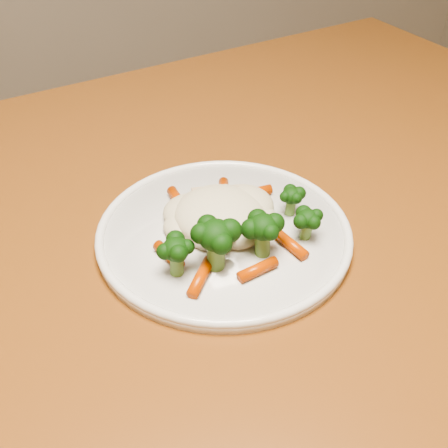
{
  "coord_description": "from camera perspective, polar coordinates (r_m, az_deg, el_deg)",
  "views": [
    {
      "loc": [
        -0.18,
        -0.43,
        1.15
      ],
      "look_at": [
        -0.02,
        0.03,
        0.77
      ],
      "focal_mm": 45.0,
      "sensor_mm": 36.0,
      "label": 1
    }
  ],
  "objects": [
    {
      "name": "dining_table",
      "position": [
        0.73,
        -0.88,
        -4.19
      ],
      "size": [
        1.41,
        1.08,
        0.75
      ],
      "rotation": [
        0.0,
        0.0,
        0.19
      ],
      "color": "brown",
      "rests_on": "ground"
    },
    {
      "name": "plate",
      "position": [
        0.62,
        0.0,
        -1.05
      ],
      "size": [
        0.28,
        0.28,
        0.01
      ],
      "primitive_type": "cylinder",
      "color": "white",
      "rests_on": "dining_table"
    },
    {
      "name": "meal",
      "position": [
        0.6,
        0.32,
        0.4
      ],
      "size": [
        0.19,
        0.18,
        0.05
      ],
      "color": "beige",
      "rests_on": "plate"
    }
  ]
}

